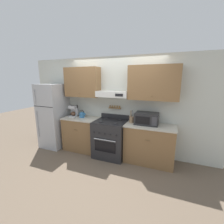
% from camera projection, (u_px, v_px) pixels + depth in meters
% --- Properties ---
extents(ground_plane, '(16.00, 16.00, 0.00)m').
position_uv_depth(ground_plane, '(107.00, 160.00, 3.75)').
color(ground_plane, brown).
extents(wall_back, '(5.20, 0.46, 2.55)m').
position_uv_depth(wall_back, '(116.00, 98.00, 3.94)').
color(wall_back, silver).
rests_on(wall_back, ground_plane).
extents(counter_left, '(0.99, 0.61, 0.93)m').
position_uv_depth(counter_left, '(82.00, 133.00, 4.26)').
color(counter_left, brown).
rests_on(counter_left, ground_plane).
extents(counter_right, '(1.16, 0.61, 0.93)m').
position_uv_depth(counter_right, '(149.00, 144.00, 3.58)').
color(counter_right, brown).
rests_on(counter_right, ground_plane).
extents(stove_range, '(0.79, 0.73, 1.05)m').
position_uv_depth(stove_range, '(110.00, 138.00, 3.88)').
color(stove_range, '#232326').
rests_on(stove_range, ground_plane).
extents(refrigerator, '(0.67, 0.74, 1.84)m').
position_uv_depth(refrigerator, '(54.00, 116.00, 4.42)').
color(refrigerator, '#ADAFB5').
rests_on(refrigerator, ground_plane).
extents(tea_kettle, '(0.20, 0.16, 0.21)m').
position_uv_depth(tea_kettle, '(82.00, 114.00, 4.18)').
color(tea_kettle, teal).
rests_on(tea_kettle, counter_left).
extents(coffee_maker, '(0.21, 0.22, 0.31)m').
position_uv_depth(coffee_maker, '(74.00, 111.00, 4.29)').
color(coffee_maker, '#ADAFB5').
rests_on(coffee_maker, counter_left).
extents(microwave, '(0.54, 0.41, 0.27)m').
position_uv_depth(microwave, '(147.00, 119.00, 3.54)').
color(microwave, '#232326').
rests_on(microwave, counter_right).
extents(utensil_crock, '(0.12, 0.12, 0.31)m').
position_uv_depth(utensil_crock, '(132.00, 119.00, 3.67)').
color(utensil_crock, '#8E7051').
rests_on(utensil_crock, counter_right).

